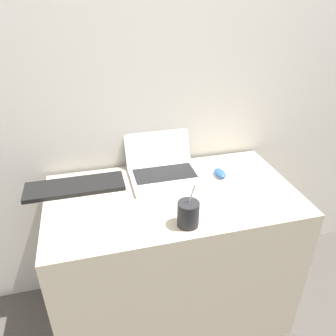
{
  "coord_description": "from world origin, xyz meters",
  "views": [
    {
      "loc": [
        -0.33,
        -0.87,
        1.59
      ],
      "look_at": [
        0.0,
        0.4,
        0.86
      ],
      "focal_mm": 35.0,
      "sensor_mm": 36.0,
      "label": 1
    }
  ],
  "objects_px": {
    "computer_mouse": "(220,173)",
    "drink_cup": "(188,213)",
    "laptop": "(163,164)",
    "external_keyboard": "(75,186)"
  },
  "relations": [
    {
      "from": "computer_mouse",
      "to": "external_keyboard",
      "type": "bearing_deg",
      "value": 174.87
    },
    {
      "from": "computer_mouse",
      "to": "external_keyboard",
      "type": "relative_size",
      "value": 0.21
    },
    {
      "from": "drink_cup",
      "to": "external_keyboard",
      "type": "distance_m",
      "value": 0.57
    },
    {
      "from": "laptop",
      "to": "drink_cup",
      "type": "bearing_deg",
      "value": -89.96
    },
    {
      "from": "computer_mouse",
      "to": "drink_cup",
      "type": "bearing_deg",
      "value": -129.7
    },
    {
      "from": "external_keyboard",
      "to": "computer_mouse",
      "type": "bearing_deg",
      "value": -5.13
    },
    {
      "from": "laptop",
      "to": "computer_mouse",
      "type": "height_order",
      "value": "laptop"
    },
    {
      "from": "laptop",
      "to": "external_keyboard",
      "type": "bearing_deg",
      "value": -174.88
    },
    {
      "from": "laptop",
      "to": "drink_cup",
      "type": "height_order",
      "value": "laptop"
    },
    {
      "from": "laptop",
      "to": "external_keyboard",
      "type": "distance_m",
      "value": 0.43
    }
  ]
}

